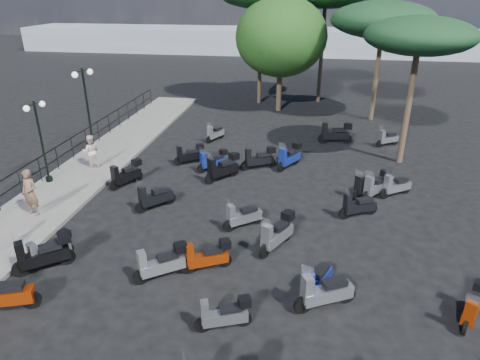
% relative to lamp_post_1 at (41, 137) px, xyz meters
% --- Properties ---
extents(ground, '(120.00, 120.00, 0.00)m').
position_rel_lamp_post_1_xyz_m(ground, '(7.50, -2.19, -2.19)').
color(ground, black).
rests_on(ground, ground).
extents(sidewalk, '(3.00, 30.00, 0.15)m').
position_rel_lamp_post_1_xyz_m(sidewalk, '(1.00, 0.81, -2.11)').
color(sidewalk, '#5F5D5A').
rests_on(sidewalk, ground).
extents(railing, '(0.04, 26.04, 1.10)m').
position_rel_lamp_post_1_xyz_m(railing, '(-0.30, 0.61, -1.29)').
color(railing, black).
rests_on(railing, sidewalk).
extents(lamp_post_1, '(0.44, 1.03, 3.58)m').
position_rel_lamp_post_1_xyz_m(lamp_post_1, '(0.00, 0.00, 0.00)').
color(lamp_post_1, black).
rests_on(lamp_post_1, sidewalk).
extents(lamp_post_2, '(0.60, 1.20, 4.23)m').
position_rel_lamp_post_1_xyz_m(lamp_post_2, '(0.09, 3.98, 0.37)').
color(lamp_post_2, black).
rests_on(lamp_post_2, sidewalk).
extents(woman, '(0.72, 0.54, 1.80)m').
position_rel_lamp_post_1_xyz_m(woman, '(1.16, -2.86, -1.14)').
color(woman, brown).
rests_on(woman, sidewalk).
extents(pedestrian_far, '(0.94, 0.85, 1.56)m').
position_rel_lamp_post_1_xyz_m(pedestrian_far, '(1.11, 1.87, -1.26)').
color(pedestrian_far, beige).
rests_on(pedestrian_far, sidewalk).
extents(scooter_0, '(1.79, 0.87, 1.48)m').
position_rel_lamp_post_1_xyz_m(scooter_0, '(3.36, -7.64, -1.68)').
color(scooter_0, black).
rests_on(scooter_0, ground).
extents(scooter_1, '(1.53, 1.28, 1.45)m').
position_rel_lamp_post_1_xyz_m(scooter_1, '(3.42, -5.76, -1.64)').
color(scooter_1, black).
rests_on(scooter_1, ground).
extents(scooter_2, '(0.94, 1.41, 1.24)m').
position_rel_lamp_post_1_xyz_m(scooter_2, '(3.41, -5.44, -1.72)').
color(scooter_2, black).
rests_on(scooter_2, ground).
extents(scooter_3, '(1.25, 1.33, 1.37)m').
position_rel_lamp_post_1_xyz_m(scooter_3, '(5.36, -1.41, -1.72)').
color(scooter_3, black).
rests_on(scooter_3, ground).
extents(scooter_4, '(1.02, 1.55, 1.36)m').
position_rel_lamp_post_1_xyz_m(scooter_4, '(3.41, 0.45, -1.68)').
color(scooter_4, black).
rests_on(scooter_4, ground).
extents(scooter_5, '(1.36, 1.00, 1.23)m').
position_rel_lamp_post_1_xyz_m(scooter_5, '(5.44, 3.34, -1.72)').
color(scooter_5, black).
rests_on(scooter_5, ground).
extents(scooter_7, '(1.48, 0.91, 1.28)m').
position_rel_lamp_post_1_xyz_m(scooter_7, '(8.30, -4.96, -1.71)').
color(scooter_7, black).
rests_on(scooter_7, ground).
extents(scooter_8, '(1.48, 1.15, 1.36)m').
position_rel_lamp_post_1_xyz_m(scooter_8, '(7.07, -5.57, -1.68)').
color(scooter_8, black).
rests_on(scooter_8, ground).
extents(scooter_9, '(1.34, 1.53, 1.48)m').
position_rel_lamp_post_1_xyz_m(scooter_9, '(7.42, 1.72, -1.63)').
color(scooter_9, black).
rests_on(scooter_9, ground).
extents(scooter_10, '(1.31, 1.12, 1.25)m').
position_rel_lamp_post_1_xyz_m(scooter_10, '(6.76, 2.71, -1.72)').
color(scooter_10, black).
rests_on(scooter_10, ground).
extents(scooter_11, '(0.81, 1.42, 1.22)m').
position_rel_lamp_post_1_xyz_m(scooter_11, '(5.93, 6.89, -1.77)').
color(scooter_11, black).
rests_on(scooter_11, ground).
extents(scooter_13, '(1.42, 0.74, 1.18)m').
position_rel_lamp_post_1_xyz_m(scooter_13, '(9.30, -7.31, -1.74)').
color(scooter_13, black).
rests_on(scooter_13, ground).
extents(scooter_14, '(1.06, 1.66, 1.45)m').
position_rel_lamp_post_1_xyz_m(scooter_14, '(10.29, -3.42, -1.64)').
color(scooter_14, black).
rests_on(scooter_14, ground).
extents(scooter_15, '(1.36, 1.09, 1.30)m').
position_rel_lamp_post_1_xyz_m(scooter_15, '(8.97, -2.30, -1.74)').
color(scooter_15, black).
rests_on(scooter_15, ground).
extents(scooter_16, '(1.08, 1.63, 1.43)m').
position_rel_lamp_post_1_xyz_m(scooter_16, '(10.28, 3.64, -1.65)').
color(scooter_16, black).
rests_on(scooter_16, ground).
extents(scooter_17, '(1.58, 0.94, 1.35)m').
position_rel_lamp_post_1_xyz_m(scooter_17, '(8.87, 3.27, -1.68)').
color(scooter_17, black).
rests_on(scooter_17, ground).
extents(scooter_20, '(0.92, 1.65, 1.40)m').
position_rel_lamp_post_1_xyz_m(scooter_20, '(11.55, -5.71, -1.70)').
color(scooter_20, black).
rests_on(scooter_20, ground).
extents(scooter_21, '(1.48, 0.88, 1.28)m').
position_rel_lamp_post_1_xyz_m(scooter_21, '(13.10, -0.80, -1.74)').
color(scooter_21, black).
rests_on(scooter_21, ground).
extents(scooter_22, '(1.13, 1.32, 1.30)m').
position_rel_lamp_post_1_xyz_m(scooter_22, '(13.55, 1.09, -1.74)').
color(scooter_22, black).
rests_on(scooter_22, ground).
extents(scooter_23, '(1.85, 0.66, 1.48)m').
position_rel_lamp_post_1_xyz_m(scooter_23, '(12.57, 7.57, -1.63)').
color(scooter_23, black).
rests_on(scooter_23, ground).
extents(scooter_25, '(1.67, 1.01, 1.45)m').
position_rel_lamp_post_1_xyz_m(scooter_25, '(11.78, -6.12, -1.69)').
color(scooter_25, black).
rests_on(scooter_25, ground).
extents(scooter_26, '(0.88, 1.39, 1.20)m').
position_rel_lamp_post_1_xyz_m(scooter_26, '(15.53, -6.01, -1.74)').
color(scooter_26, black).
rests_on(scooter_26, ground).
extents(scooter_27, '(1.39, 1.03, 1.30)m').
position_rel_lamp_post_1_xyz_m(scooter_27, '(14.79, 1.27, -1.74)').
color(scooter_27, black).
rests_on(scooter_27, ground).
extents(scooter_28, '(1.23, 1.44, 1.38)m').
position_rel_lamp_post_1_xyz_m(scooter_28, '(13.97, 1.03, -1.67)').
color(scooter_28, black).
rests_on(scooter_28, ground).
extents(scooter_29, '(1.29, 0.93, 1.19)m').
position_rel_lamp_post_1_xyz_m(scooter_29, '(15.36, 7.57, -1.78)').
color(scooter_29, black).
rests_on(scooter_29, ground).
extents(broadleaf_tree, '(6.07, 6.07, 7.52)m').
position_rel_lamp_post_1_xyz_m(broadleaf_tree, '(8.90, 14.04, 2.74)').
color(broadleaf_tree, '#38281E').
rests_on(broadleaf_tree, ground).
extents(pine_1, '(6.27, 6.27, 7.25)m').
position_rel_lamp_post_1_xyz_m(pine_1, '(15.08, 12.72, 3.94)').
color(pine_1, '#38281E').
rests_on(pine_1, ground).
extents(pine_3, '(4.88, 4.88, 6.84)m').
position_rel_lamp_post_1_xyz_m(pine_3, '(15.65, 5.27, 3.76)').
color(pine_3, '#38281E').
rests_on(pine_3, ground).
extents(distant_hills, '(70.00, 8.00, 3.00)m').
position_rel_lamp_post_1_xyz_m(distant_hills, '(7.50, 42.81, -0.69)').
color(distant_hills, gray).
rests_on(distant_hills, ground).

